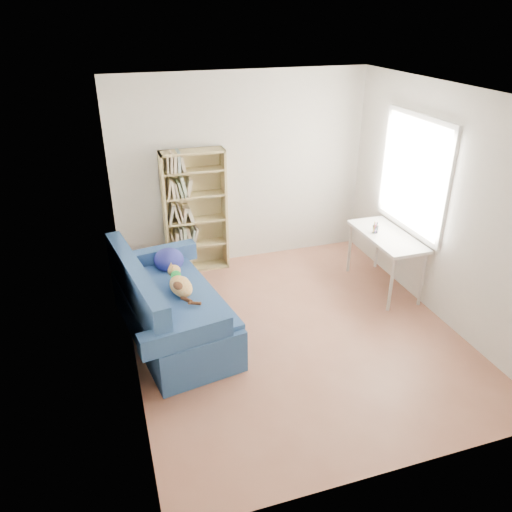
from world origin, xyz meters
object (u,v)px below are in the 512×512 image
Objects in this scene: desk at (387,240)px; bookshelf at (195,217)px; pen_cup at (375,229)px; sofa at (169,307)px.

bookshelf is at bearing 149.89° from desk.
bookshelf is 1.45× the size of desk.
sofa is at bearing -173.32° from pen_cup.
desk is at bearing -5.45° from sofa.
bookshelf is at bearing 150.65° from pen_cup.
bookshelf is at bearing 57.45° from sofa.
desk is at bearing -30.11° from bookshelf.
bookshelf is 2.51m from desk.
desk is 7.77× the size of pen_cup.
sofa reaches higher than desk.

